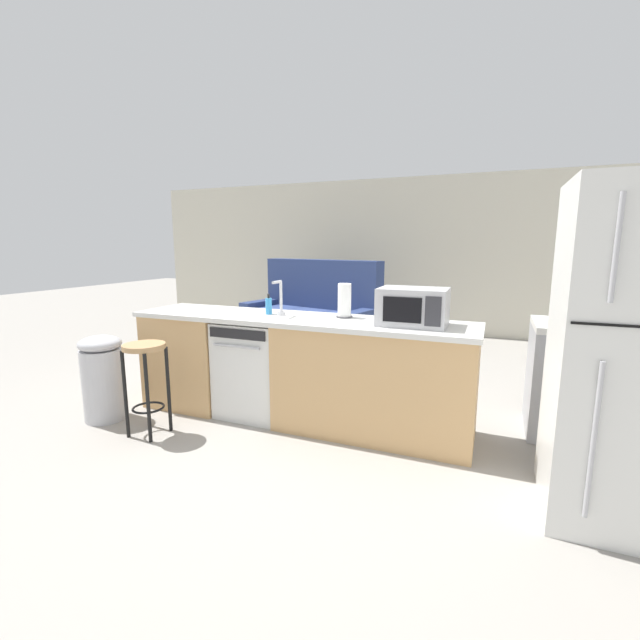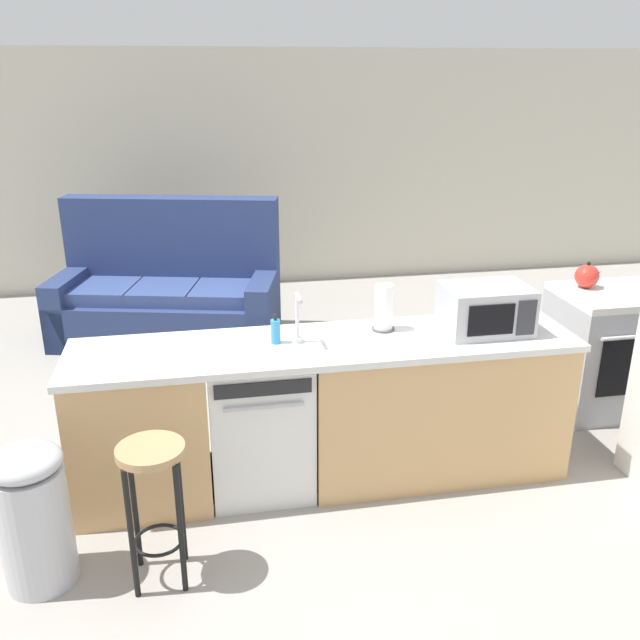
{
  "view_description": "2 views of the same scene",
  "coord_description": "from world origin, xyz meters",
  "px_view_note": "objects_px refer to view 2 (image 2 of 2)",
  "views": [
    {
      "loc": [
        1.66,
        -3.19,
        1.5
      ],
      "look_at": [
        0.22,
        0.34,
        0.82
      ],
      "focal_mm": 24.0,
      "sensor_mm": 36.0,
      "label": 1
    },
    {
      "loc": [
        -0.55,
        -3.54,
        2.37
      ],
      "look_at": [
        0.19,
        0.4,
        0.89
      ],
      "focal_mm": 38.0,
      "sensor_mm": 36.0,
      "label": 2
    }
  ],
  "objects_px": {
    "dishwasher": "(260,422)",
    "paper_towel_roll": "(384,308)",
    "microwave": "(486,309)",
    "soap_bottle": "(276,331)",
    "stove_range": "(608,350)",
    "bar_stool": "(154,485)",
    "kettle": "(587,276)",
    "trash_bin": "(33,515)",
    "couch": "(170,295)"
  },
  "relations": [
    {
      "from": "dishwasher",
      "to": "stove_range",
      "type": "distance_m",
      "value": 2.66
    },
    {
      "from": "soap_bottle",
      "to": "trash_bin",
      "type": "relative_size",
      "value": 0.24
    },
    {
      "from": "soap_bottle",
      "to": "trash_bin",
      "type": "distance_m",
      "value": 1.55
    },
    {
      "from": "stove_range",
      "to": "trash_bin",
      "type": "bearing_deg",
      "value": -162.57
    },
    {
      "from": "soap_bottle",
      "to": "bar_stool",
      "type": "distance_m",
      "value": 1.11
    },
    {
      "from": "stove_range",
      "to": "microwave",
      "type": "distance_m",
      "value": 1.48
    },
    {
      "from": "soap_bottle",
      "to": "kettle",
      "type": "height_order",
      "value": "kettle"
    },
    {
      "from": "microwave",
      "to": "soap_bottle",
      "type": "height_order",
      "value": "microwave"
    },
    {
      "from": "stove_range",
      "to": "trash_bin",
      "type": "xyz_separation_m",
      "value": [
        -3.75,
        -1.18,
        -0.07
      ]
    },
    {
      "from": "bar_stool",
      "to": "couch",
      "type": "xyz_separation_m",
      "value": [
        -0.0,
        3.35,
        -0.14
      ]
    },
    {
      "from": "dishwasher",
      "to": "microwave",
      "type": "bearing_deg",
      "value": -0.06
    },
    {
      "from": "paper_towel_roll",
      "to": "soap_bottle",
      "type": "bearing_deg",
      "value": -172.15
    },
    {
      "from": "microwave",
      "to": "soap_bottle",
      "type": "bearing_deg",
      "value": 178.02
    },
    {
      "from": "bar_stool",
      "to": "dishwasher",
      "type": "bearing_deg",
      "value": 51.63
    },
    {
      "from": "dishwasher",
      "to": "kettle",
      "type": "relative_size",
      "value": 4.1
    },
    {
      "from": "soap_bottle",
      "to": "trash_bin",
      "type": "height_order",
      "value": "soap_bottle"
    },
    {
      "from": "stove_range",
      "to": "kettle",
      "type": "height_order",
      "value": "kettle"
    },
    {
      "from": "microwave",
      "to": "soap_bottle",
      "type": "relative_size",
      "value": 2.84
    },
    {
      "from": "paper_towel_roll",
      "to": "couch",
      "type": "height_order",
      "value": "couch"
    },
    {
      "from": "trash_bin",
      "to": "couch",
      "type": "relative_size",
      "value": 0.34
    },
    {
      "from": "stove_range",
      "to": "kettle",
      "type": "relative_size",
      "value": 4.39
    },
    {
      "from": "dishwasher",
      "to": "paper_towel_roll",
      "type": "bearing_deg",
      "value": 9.75
    },
    {
      "from": "microwave",
      "to": "bar_stool",
      "type": "xyz_separation_m",
      "value": [
        -1.93,
        -0.72,
        -0.5
      ]
    },
    {
      "from": "bar_stool",
      "to": "trash_bin",
      "type": "xyz_separation_m",
      "value": [
        -0.58,
        0.09,
        -0.16
      ]
    },
    {
      "from": "dishwasher",
      "to": "soap_bottle",
      "type": "height_order",
      "value": "soap_bottle"
    },
    {
      "from": "dishwasher",
      "to": "microwave",
      "type": "relative_size",
      "value": 1.68
    },
    {
      "from": "stove_range",
      "to": "microwave",
      "type": "height_order",
      "value": "microwave"
    },
    {
      "from": "microwave",
      "to": "couch",
      "type": "height_order",
      "value": "couch"
    },
    {
      "from": "paper_towel_roll",
      "to": "kettle",
      "type": "relative_size",
      "value": 1.38
    },
    {
      "from": "stove_range",
      "to": "bar_stool",
      "type": "height_order",
      "value": "stove_range"
    },
    {
      "from": "trash_bin",
      "to": "stove_range",
      "type": "bearing_deg",
      "value": 17.43
    },
    {
      "from": "dishwasher",
      "to": "trash_bin",
      "type": "height_order",
      "value": "dishwasher"
    },
    {
      "from": "soap_bottle",
      "to": "couch",
      "type": "distance_m",
      "value": 2.74
    },
    {
      "from": "stove_range",
      "to": "soap_bottle",
      "type": "bearing_deg",
      "value": -168.49
    },
    {
      "from": "trash_bin",
      "to": "couch",
      "type": "xyz_separation_m",
      "value": [
        0.57,
        3.26,
        0.02
      ]
    },
    {
      "from": "kettle",
      "to": "dishwasher",
      "type": "bearing_deg",
      "value": -164.42
    },
    {
      "from": "paper_towel_roll",
      "to": "kettle",
      "type": "bearing_deg",
      "value": 18.2
    },
    {
      "from": "trash_bin",
      "to": "kettle",
      "type": "bearing_deg",
      "value": 20.05
    },
    {
      "from": "soap_bottle",
      "to": "trash_bin",
      "type": "xyz_separation_m",
      "value": [
        -1.26,
        -0.67,
        -0.59
      ]
    },
    {
      "from": "stove_range",
      "to": "paper_towel_roll",
      "type": "relative_size",
      "value": 3.19
    },
    {
      "from": "stove_range",
      "to": "bar_stool",
      "type": "relative_size",
      "value": 1.22
    },
    {
      "from": "dishwasher",
      "to": "bar_stool",
      "type": "xyz_separation_m",
      "value": [
        -0.57,
        -0.72,
        0.11
      ]
    },
    {
      "from": "kettle",
      "to": "trash_bin",
      "type": "xyz_separation_m",
      "value": [
        -3.58,
        -1.31,
        -0.61
      ]
    },
    {
      "from": "kettle",
      "to": "bar_stool",
      "type": "xyz_separation_m",
      "value": [
        -3.0,
        -1.4,
        -0.45
      ]
    },
    {
      "from": "dishwasher",
      "to": "soap_bottle",
      "type": "xyz_separation_m",
      "value": [
        0.11,
        0.04,
        0.55
      ]
    },
    {
      "from": "stove_range",
      "to": "kettle",
      "type": "distance_m",
      "value": 0.57
    },
    {
      "from": "dishwasher",
      "to": "kettle",
      "type": "bearing_deg",
      "value": 15.58
    },
    {
      "from": "microwave",
      "to": "kettle",
      "type": "relative_size",
      "value": 2.44
    },
    {
      "from": "microwave",
      "to": "paper_towel_roll",
      "type": "distance_m",
      "value": 0.6
    },
    {
      "from": "paper_towel_roll",
      "to": "bar_stool",
      "type": "distance_m",
      "value": 1.67
    }
  ]
}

